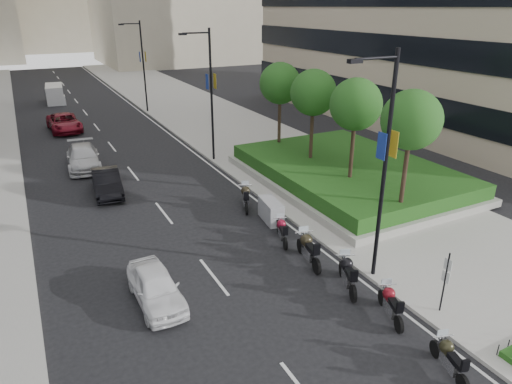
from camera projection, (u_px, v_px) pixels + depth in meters
ground at (296, 321)px, 16.05m from camera, size 160.00×160.00×0.00m
sidewalk_right at (211, 119)px, 44.51m from camera, size 10.00×100.00×0.15m
lane_edge at (158, 125)px, 42.29m from camera, size 0.12×100.00×0.01m
lane_centre at (101, 132)px, 40.08m from camera, size 0.12×100.00×0.01m
planter at (348, 178)px, 28.39m from camera, size 10.00×14.00×0.40m
hedge at (348, 169)px, 28.17m from camera, size 9.40×13.40×0.80m
tree_0 at (411, 120)px, 20.90m from camera, size 2.80×2.80×6.30m
tree_1 at (356, 105)px, 24.19m from camera, size 2.80×2.80×6.30m
tree_2 at (313, 93)px, 27.48m from camera, size 2.80×2.80×6.30m
tree_3 at (280, 84)px, 30.77m from camera, size 2.80×2.80×6.30m
lamp_post_0 at (383, 160)px, 16.72m from camera, size 2.34×0.45×9.00m
lamp_post_1 at (209, 90)px, 30.69m from camera, size 2.34×0.45×9.00m
lamp_post_2 at (142, 62)px, 45.49m from camera, size 2.34×0.45×9.00m
parking_sign at (445, 279)px, 15.90m from camera, size 0.06×0.32×2.50m
motorcycle_0 at (449, 358)px, 13.62m from camera, size 0.83×1.96×1.00m
motorcycle_1 at (391, 304)px, 16.07m from camera, size 0.96×2.03×1.06m
motorcycle_2 at (348, 274)px, 17.75m from camera, size 1.14×2.22×1.18m
motorcycle_3 at (308, 249)px, 19.51m from camera, size 0.83×2.43×1.22m
motorcycle_4 at (282, 231)px, 21.31m from camera, size 0.88×1.97×1.02m
motorcycle_5 at (271, 211)px, 23.32m from camera, size 0.99×1.96×1.13m
motorcycle_6 at (246, 197)px, 24.88m from camera, size 1.11×2.17×1.15m
car_a at (156, 287)px, 16.87m from camera, size 1.57×3.84×1.30m
car_b at (107, 182)px, 26.69m from camera, size 1.87×4.43×1.42m
car_c at (83, 157)px, 31.04m from camera, size 2.50×5.26×1.48m
car_d at (64, 123)px, 40.21m from camera, size 2.74×5.50×1.50m
delivery_van at (55, 95)px, 51.95m from camera, size 2.14×4.80×1.96m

